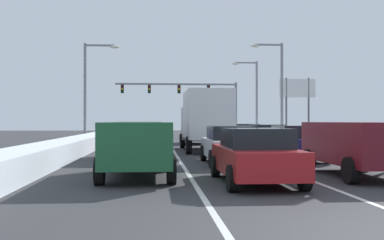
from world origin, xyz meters
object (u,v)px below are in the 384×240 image
object	(u,v)px
sedan_navy_right_lane_second	(295,143)
roadside_sign_right	(297,95)
sedan_tan_right_lane_fourth	(245,134)
sedan_gray_center_lane_fourth	(194,134)
sedan_charcoal_right_lane_third	(266,138)
sedan_maroon_left_lane_third	(142,137)
street_lamp_right_far	(253,92)
sedan_white_center_lane_second	(230,145)
suv_maroon_right_lane_nearest	(358,143)
street_lamp_left_mid	(90,83)
sedan_navy_left_lane_fourth	(145,134)
suv_green_left_lane_nearest	(138,144)
box_truck_center_lane_third	(205,118)
traffic_light_gantry	(190,94)
suv_black_left_lane_second	(139,136)
sedan_red_center_lane_nearest	(255,155)
street_lamp_right_mid	(277,83)

from	to	relation	value
sedan_navy_right_lane_second	roadside_sign_right	bearing A→B (deg)	72.45
sedan_tan_right_lane_fourth	sedan_gray_center_lane_fourth	distance (m)	4.11
sedan_charcoal_right_lane_third	sedan_maroon_left_lane_third	bearing A→B (deg)	166.18
sedan_charcoal_right_lane_third	sedan_gray_center_lane_fourth	world-z (taller)	same
street_lamp_right_far	sedan_white_center_lane_second	bearing A→B (deg)	-103.85
suv_maroon_right_lane_nearest	street_lamp_left_mid	size ratio (longest dim) A/B	0.65
sedan_tan_right_lane_fourth	sedan_navy_left_lane_fourth	xyz separation A→B (m)	(-7.13, 1.86, 0.00)
sedan_gray_center_lane_fourth	street_lamp_right_far	distance (m)	14.03
suv_green_left_lane_nearest	sedan_navy_right_lane_second	bearing A→B (deg)	40.63
box_truck_center_lane_third	street_lamp_right_far	distance (m)	21.40
sedan_navy_right_lane_second	traffic_light_gantry	distance (m)	33.85
suv_black_left_lane_second	suv_green_left_lane_nearest	bearing A→B (deg)	-88.48
street_lamp_right_far	roadside_sign_right	distance (m)	6.96
suv_maroon_right_lane_nearest	sedan_charcoal_right_lane_third	world-z (taller)	suv_maroon_right_lane_nearest
traffic_light_gantry	sedan_navy_left_lane_fourth	bearing A→B (deg)	-104.30
traffic_light_gantry	street_lamp_left_mid	bearing A→B (deg)	-116.55
suv_maroon_right_lane_nearest	suv_black_left_lane_second	distance (m)	10.36
roadside_sign_right	suv_black_left_lane_second	bearing A→B (deg)	-125.61
sedan_maroon_left_lane_third	suv_black_left_lane_second	bearing A→B (deg)	-89.69
suv_maroon_right_lane_nearest	suv_black_left_lane_second	size ratio (longest dim) A/B	1.00
suv_maroon_right_lane_nearest	sedan_white_center_lane_second	size ratio (longest dim) A/B	1.09
street_lamp_left_mid	suv_maroon_right_lane_nearest	bearing A→B (deg)	-62.96
box_truck_center_lane_third	roadside_sign_right	world-z (taller)	roadside_sign_right
sedan_navy_right_lane_second	suv_green_left_lane_nearest	bearing A→B (deg)	-139.37
sedan_charcoal_right_lane_third	sedan_tan_right_lane_fourth	world-z (taller)	same
street_lamp_left_mid	roadside_sign_right	distance (m)	17.88
suv_green_left_lane_nearest	sedan_gray_center_lane_fourth	bearing A→B (deg)	80.54
sedan_tan_right_lane_fourth	roadside_sign_right	xyz separation A→B (m)	(6.08, 7.33, 3.25)
sedan_maroon_left_lane_third	roadside_sign_right	world-z (taller)	roadside_sign_right
sedan_red_center_lane_nearest	roadside_sign_right	bearing A→B (deg)	70.45
street_lamp_right_mid	suv_maroon_right_lane_nearest	bearing A→B (deg)	-99.00
sedan_navy_right_lane_second	roadside_sign_right	xyz separation A→B (m)	(6.35, 20.07, 3.25)
sedan_gray_center_lane_fourth	sedan_maroon_left_lane_third	world-z (taller)	same
sedan_white_center_lane_second	box_truck_center_lane_third	distance (m)	8.11
suv_maroon_right_lane_nearest	sedan_tan_right_lane_fourth	bearing A→B (deg)	89.50
suv_maroon_right_lane_nearest	sedan_charcoal_right_lane_third	xyz separation A→B (m)	(0.10, 12.17, -0.25)
box_truck_center_lane_third	street_lamp_right_far	bearing A→B (deg)	70.66
sedan_charcoal_right_lane_third	sedan_gray_center_lane_fourth	distance (m)	9.46
box_truck_center_lane_third	street_lamp_right_mid	world-z (taller)	street_lamp_right_mid
suv_black_left_lane_second	street_lamp_right_mid	size ratio (longest dim) A/B	0.61
sedan_charcoal_right_lane_third	box_truck_center_lane_third	world-z (taller)	box_truck_center_lane_third
sedan_charcoal_right_lane_third	street_lamp_right_mid	xyz separation A→B (m)	(3.56, 10.97, 4.05)
traffic_light_gantry	street_lamp_right_far	distance (m)	9.12
traffic_light_gantry	sedan_maroon_left_lane_third	bearing A→B (deg)	-100.65
sedan_white_center_lane_second	traffic_light_gantry	bearing A→B (deg)	88.19
sedan_charcoal_right_lane_third	sedan_red_center_lane_nearest	xyz separation A→B (m)	(-3.59, -13.47, 0.00)
suv_black_left_lane_second	sedan_gray_center_lane_fourth	bearing A→B (deg)	74.69
sedan_tan_right_lane_fourth	street_lamp_right_far	world-z (taller)	street_lamp_right_far
sedan_charcoal_right_lane_third	sedan_white_center_lane_second	world-z (taller)	same
sedan_red_center_lane_nearest	box_truck_center_lane_third	size ratio (longest dim) A/B	0.62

